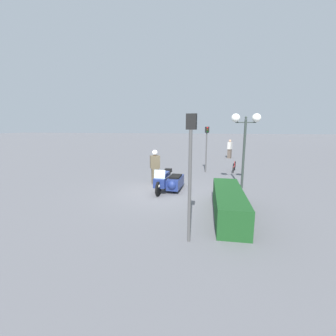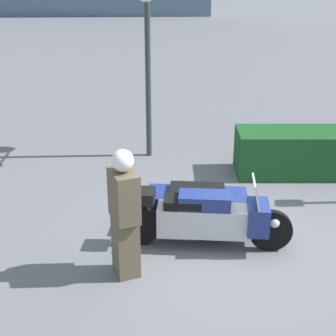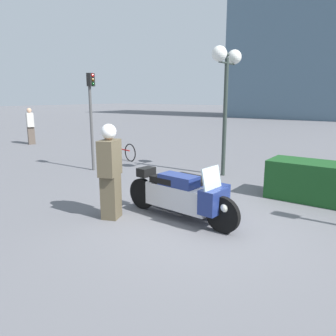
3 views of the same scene
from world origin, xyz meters
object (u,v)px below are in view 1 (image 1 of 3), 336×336
object	(u,v)px
officer_rider	(155,166)
hedge_bush_curbside	(229,203)
twin_lamp_post	(245,127)
pedestrian_bystander	(230,149)
police_motorcycle	(170,181)
bicycle_parked	(234,167)
traffic_light_near	(190,160)
traffic_light_far	(207,142)

from	to	relation	value
officer_rider	hedge_bush_curbside	world-z (taller)	officer_rider
twin_lamp_post	pedestrian_bystander	world-z (taller)	twin_lamp_post
twin_lamp_post	officer_rider	bearing A→B (deg)	-92.07
twin_lamp_post	pedestrian_bystander	size ratio (longest dim) A/B	2.06
police_motorcycle	twin_lamp_post	distance (m)	4.56
police_motorcycle	twin_lamp_post	world-z (taller)	twin_lamp_post
hedge_bush_curbside	bicycle_parked	bearing A→B (deg)	172.10
officer_rider	traffic_light_near	world-z (taller)	traffic_light_near
twin_lamp_post	traffic_light_near	bearing A→B (deg)	-21.29
traffic_light_far	bicycle_parked	size ratio (longest dim) A/B	1.88
police_motorcycle	bicycle_parked	distance (m)	6.51
hedge_bush_curbside	traffic_light_near	size ratio (longest dim) A/B	1.11
police_motorcycle	hedge_bush_curbside	world-z (taller)	police_motorcycle
pedestrian_bystander	twin_lamp_post	bearing A→B (deg)	112.63
police_motorcycle	bicycle_parked	size ratio (longest dim) A/B	1.62
police_motorcycle	officer_rider	world-z (taller)	officer_rider
hedge_bush_curbside	traffic_light_far	xyz separation A→B (m)	(-7.50, -0.83, 1.60)
police_motorcycle	bicycle_parked	xyz separation A→B (m)	(-5.36, 3.69, -0.14)
hedge_bush_curbside	traffic_light_near	distance (m)	3.01
police_motorcycle	traffic_light_far	bearing A→B (deg)	164.60
hedge_bush_curbside	pedestrian_bystander	distance (m)	14.81
pedestrian_bystander	bicycle_parked	xyz separation A→B (m)	(6.66, -0.31, -0.58)
officer_rider	hedge_bush_curbside	xyz separation A→B (m)	(3.91, 3.58, -0.54)
officer_rider	twin_lamp_post	size ratio (longest dim) A/B	0.50
hedge_bush_curbside	traffic_light_near	bearing A→B (deg)	-31.35
bicycle_parked	police_motorcycle	bearing A→B (deg)	-22.14
police_motorcycle	twin_lamp_post	xyz separation A→B (m)	(-1.02, 3.58, 2.63)
twin_lamp_post	traffic_light_far	bearing A→B (deg)	-153.97
twin_lamp_post	traffic_light_far	distance (m)	4.32
police_motorcycle	pedestrian_bystander	size ratio (longest dim) A/B	1.46
traffic_light_near	pedestrian_bystander	world-z (taller)	traffic_light_near
bicycle_parked	twin_lamp_post	bearing A→B (deg)	10.92
police_motorcycle	officer_rider	xyz separation A→B (m)	(-1.19, -1.01, 0.52)
traffic_light_near	police_motorcycle	bearing A→B (deg)	25.91
traffic_light_near	officer_rider	bearing A→B (deg)	31.77
officer_rider	traffic_light_far	distance (m)	4.65
police_motorcycle	officer_rider	distance (m)	1.64
police_motorcycle	traffic_light_near	distance (m)	5.26
traffic_light_far	officer_rider	bearing A→B (deg)	-53.05
traffic_light_near	bicycle_parked	distance (m)	10.57
police_motorcycle	pedestrian_bystander	distance (m)	12.68
pedestrian_bystander	bicycle_parked	distance (m)	6.70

